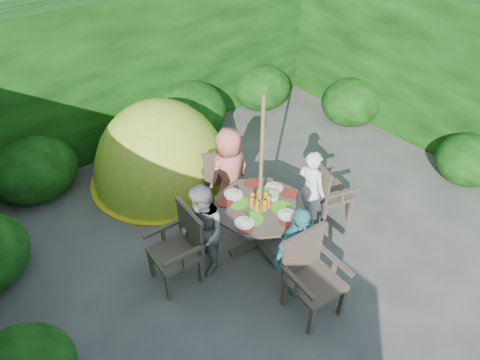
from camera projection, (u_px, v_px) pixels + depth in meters
ground at (289, 248)px, 5.73m from camera, size 60.00×60.00×0.00m
hedge_enclosure at (228, 127)px, 5.79m from camera, size 9.00×9.00×2.50m
patio_table at (260, 211)px, 5.43m from camera, size 1.37×1.37×0.83m
parasol_pole at (261, 180)px, 5.11m from camera, size 0.05×0.05×2.20m
garden_chair_right at (327, 190)px, 5.92m from camera, size 0.62×0.66×0.92m
garden_chair_left at (180, 246)px, 5.05m from camera, size 0.55×0.60×0.96m
garden_chair_back at (219, 173)px, 6.23m from camera, size 0.69×0.65×0.93m
garden_chair_front at (311, 273)px, 4.71m from camera, size 0.63×0.57×0.99m
child_right at (311, 190)px, 5.72m from camera, size 0.31×0.46×1.23m
child_left at (202, 231)px, 5.09m from camera, size 0.66×0.74×1.27m
child_back at (230, 173)px, 5.92m from camera, size 0.68×0.46×1.36m
child_front at (296, 251)px, 4.86m from camera, size 0.74×0.34×1.23m
dome_tent at (165, 178)px, 6.95m from camera, size 2.41×2.41×2.64m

